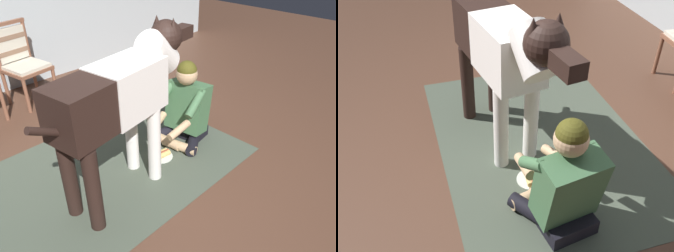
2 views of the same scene
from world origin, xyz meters
TOP-DOWN VIEW (x-y plane):
  - ground_plane at (0.00, 0.00)m, footprint 13.84×13.84m
  - area_rug at (-0.08, 0.38)m, footprint 2.39×1.68m
  - person_sitting_on_floor at (0.74, 0.22)m, footprint 0.68×0.57m
  - large_dog at (-0.14, 0.09)m, footprint 1.69×0.49m
  - hot_dog_on_plate at (0.33, 0.16)m, footprint 0.22×0.22m

SIDE VIEW (x-z plane):
  - ground_plane at x=0.00m, z-range 0.00..0.00m
  - area_rug at x=-0.08m, z-range 0.00..0.01m
  - hot_dog_on_plate at x=0.33m, z-range 0.00..0.06m
  - person_sitting_on_floor at x=0.74m, z-range -0.08..0.78m
  - large_dog at x=-0.14m, z-range 0.19..1.53m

